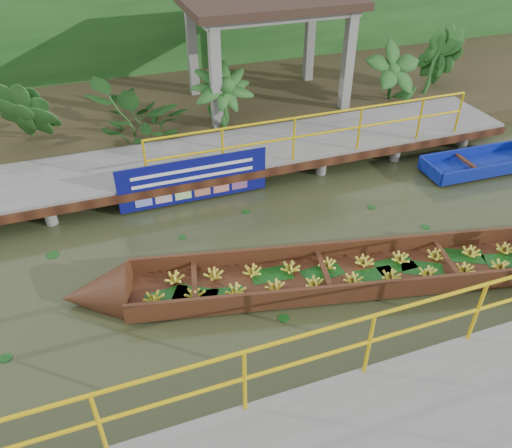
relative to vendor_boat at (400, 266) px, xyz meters
name	(u,v)px	position (x,y,z in m)	size (l,w,h in m)	color
ground	(234,273)	(-2.74, 1.01, -0.20)	(80.00, 80.00, 0.00)	#2F371B
land_strip	(156,106)	(-2.74, 8.51, 0.03)	(30.00, 8.00, 0.45)	#2F2617
far_dock	(188,162)	(-2.72, 4.44, 0.28)	(16.00, 2.06, 1.66)	slate
pavilion	(268,12)	(0.26, 7.31, 2.62)	(4.40, 3.00, 3.00)	slate
foliage_backdrop	(134,21)	(-2.74, 11.01, 1.80)	(30.00, 0.80, 4.00)	#184416
vendor_boat	(400,266)	(0.00, 0.00, 0.00)	(10.99, 3.33, 2.04)	#3B1B10
blue_banner	(194,180)	(-2.81, 3.49, 0.36)	(3.17, 0.04, 0.99)	navy
tropical_plants	(210,93)	(-1.65, 6.31, 1.08)	(14.33, 1.33, 1.66)	#184416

